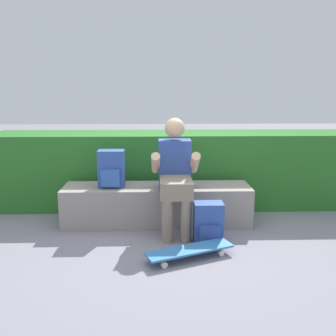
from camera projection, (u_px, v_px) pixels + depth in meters
name	position (u px, v px, depth m)	size (l,w,h in m)	color
ground_plane	(157.00, 238.00, 3.73)	(24.00, 24.00, 0.00)	gray
bench_main	(157.00, 204.00, 4.13)	(2.05, 0.48, 0.43)	gray
person_skater	(175.00, 172.00, 3.83)	(0.49, 0.62, 1.18)	#2D4793
skateboard_near_person	(190.00, 250.00, 3.29)	(0.82, 0.49, 0.09)	teal
backpack_on_bench	(111.00, 169.00, 4.02)	(0.28, 0.23, 0.40)	#2D4C99
backpack_on_ground	(208.00, 223.00, 3.61)	(0.28, 0.23, 0.40)	#2D4C99
hedge_row	(185.00, 169.00, 4.75)	(4.79, 0.71, 0.93)	#286A26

